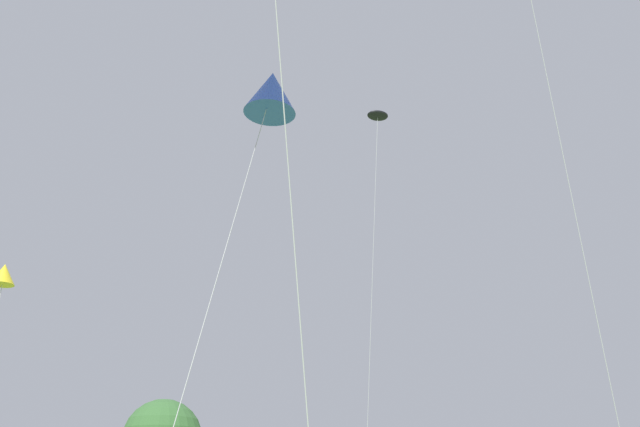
{
  "coord_description": "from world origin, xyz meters",
  "views": [
    {
      "loc": [
        -9.0,
        0.59,
        1.31
      ],
      "look_at": [
        -2.17,
        10.28,
        6.1
      ],
      "focal_mm": 42.72,
      "sensor_mm": 36.0,
      "label": 1
    }
  ],
  "objects": [
    {
      "name": "small_kite_diamond_red",
      "position": [
        -3.96,
        25.08,
        8.48
      ],
      "size": [
        0.88,
        1.67,
        8.85
      ],
      "rotation": [
        0.0,
        0.0,
        0.18
      ],
      "color": "yellow",
      "rests_on": "ground"
    },
    {
      "name": "small_kite_streamer_purple",
      "position": [
        10.78,
        24.1,
        18.23
      ],
      "size": [
        2.25,
        0.94,
        18.76
      ],
      "rotation": [
        0.0,
        0.0,
        -0.36
      ],
      "color": "black",
      "rests_on": "ground"
    },
    {
      "name": "small_kite_delta_white",
      "position": [
        -1.07,
        13.83,
        10.56
      ],
      "size": [
        4.25,
        2.85,
        11.15
      ],
      "rotation": [
        0.0,
        0.0,
        -1.8
      ],
      "color": "blue",
      "rests_on": "ground"
    }
  ]
}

